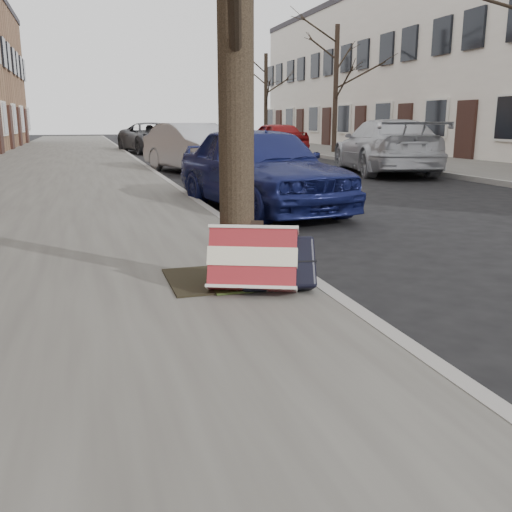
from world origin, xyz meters
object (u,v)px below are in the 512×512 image
object	(u,v)px
suitcase_navy	(278,263)
car_near_mid	(195,148)
suitcase_red	(253,259)
car_near_front	(260,167)

from	to	relation	value
suitcase_navy	car_near_mid	distance (m)	11.77
suitcase_red	suitcase_navy	size ratio (longest dim) A/B	1.17
suitcase_red	car_near_front	world-z (taller)	car_near_front
car_near_front	car_near_mid	size ratio (longest dim) A/B	0.98
suitcase_navy	car_near_mid	xyz separation A→B (m)	(1.57, 11.66, 0.33)
suitcase_red	suitcase_navy	distance (m)	0.19
car_near_front	car_near_mid	xyz separation A→B (m)	(0.25, 6.91, -0.01)
suitcase_red	car_near_front	distance (m)	4.96
suitcase_navy	suitcase_red	bearing A→B (deg)	178.34
suitcase_navy	car_near_front	xyz separation A→B (m)	(1.32, 4.75, 0.34)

